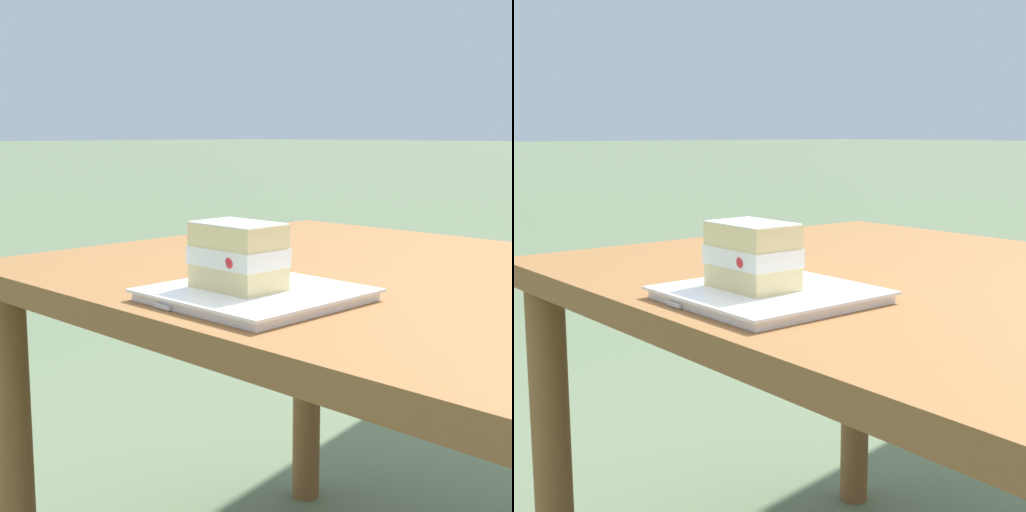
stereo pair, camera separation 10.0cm
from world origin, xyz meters
The scene contains 3 objects.
dessert_plate centered at (0.24, 0.30, 0.72)m, with size 0.24×0.24×0.02m.
cake_slice centered at (0.26, 0.31, 0.77)m, with size 0.12×0.08×0.09m.
dessert_fork centered at (0.23, 0.41, 0.71)m, with size 0.17×0.02×0.01m.
Camera 1 is at (-0.45, 1.00, 0.93)m, focal length 53.19 mm.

